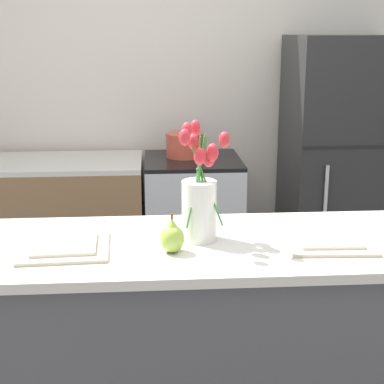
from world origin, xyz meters
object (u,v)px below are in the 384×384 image
Objects in this scene: stove_range at (193,227)px; refrigerator at (340,168)px; plate_setting_left at (65,246)px; plate_setting_right at (327,240)px; flower_vase at (200,199)px; cooking_pot at (185,145)px; pear_figurine at (172,237)px.

stove_range is 0.55× the size of refrigerator.
plate_setting_left is at bearing -109.16° from stove_range.
refrigerator is at bearing 70.45° from plate_setting_right.
plate_setting_right is (0.94, 0.00, 0.00)m from plate_setting_left.
plate_setting_right is (0.46, -0.06, -0.14)m from flower_vase.
stove_range is 0.53m from cooking_pot.
flower_vase reaches higher than pear_figurine.
plate_setting_left is (-0.37, 0.06, -0.05)m from pear_figurine.
pear_figurine reaches higher than plate_setting_left.
pear_figurine is 0.57m from plate_setting_right.
flower_vase is 1.36× the size of plate_setting_left.
refrigerator is 5.18× the size of plate_setting_right.
refrigerator is (0.95, 0.00, 0.38)m from stove_range.
flower_vase is 1.64m from cooking_pot.
cooking_pot is (-1.00, 0.06, 0.15)m from refrigerator.
pear_figurine is 0.44× the size of plate_setting_right.
pear_figurine is 0.44× the size of plate_setting_left.
plate_setting_right is 1.33× the size of cooking_pot.
cooking_pot reaches higher than plate_setting_right.
refrigerator is 11.81× the size of pear_figurine.
flower_vase reaches higher than plate_setting_left.
pear_figurine is at bearing -124.03° from refrigerator.
stove_range is 2.82× the size of plate_setting_right.
stove_range is 1.79m from pear_figurine.
refrigerator reaches higher than stove_range.
flower_vase reaches higher than plate_setting_right.
stove_range is 1.80m from plate_setting_left.
refrigerator is 5.18× the size of plate_setting_left.
refrigerator is 1.74m from plate_setting_right.
plate_setting_left is at bearing 171.43° from pear_figurine.
cooking_pot reaches higher than stove_range.
refrigerator is 2.05m from pear_figurine.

